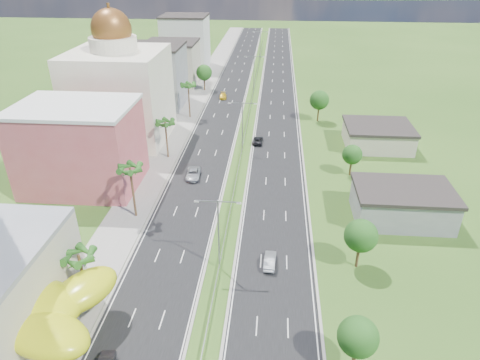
# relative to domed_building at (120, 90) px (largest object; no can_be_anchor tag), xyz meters

# --- Properties ---
(ground) EXTENTS (500.00, 500.00, 0.00)m
(ground) POSITION_rel_domed_building_xyz_m (28.00, -55.00, -11.35)
(ground) COLOR #2D5119
(ground) RESTS_ON ground
(road_left) EXTENTS (11.00, 260.00, 0.04)m
(road_left) POSITION_rel_domed_building_xyz_m (20.50, 35.00, -11.33)
(road_left) COLOR black
(road_left) RESTS_ON ground
(road_right) EXTENTS (11.00, 260.00, 0.04)m
(road_right) POSITION_rel_domed_building_xyz_m (35.50, 35.00, -11.33)
(road_right) COLOR black
(road_right) RESTS_ON ground
(sidewalk_left) EXTENTS (7.00, 260.00, 0.12)m
(sidewalk_left) POSITION_rel_domed_building_xyz_m (11.00, 35.00, -11.29)
(sidewalk_left) COLOR gray
(sidewalk_left) RESTS_ON ground
(median_guardrail) EXTENTS (0.10, 216.06, 0.76)m
(median_guardrail) POSITION_rel_domed_building_xyz_m (28.00, 16.99, -10.74)
(median_guardrail) COLOR gray
(median_guardrail) RESTS_ON ground
(streetlight_median_b) EXTENTS (6.04, 0.25, 11.00)m
(streetlight_median_b) POSITION_rel_domed_building_xyz_m (28.00, -45.00, -4.61)
(streetlight_median_b) COLOR gray
(streetlight_median_b) RESTS_ON ground
(streetlight_median_c) EXTENTS (6.04, 0.25, 11.00)m
(streetlight_median_c) POSITION_rel_domed_building_xyz_m (28.00, -5.00, -4.61)
(streetlight_median_c) COLOR gray
(streetlight_median_c) RESTS_ON ground
(streetlight_median_d) EXTENTS (6.04, 0.25, 11.00)m
(streetlight_median_d) POSITION_rel_domed_building_xyz_m (28.00, 40.00, -4.61)
(streetlight_median_d) COLOR gray
(streetlight_median_d) RESTS_ON ground
(streetlight_median_e) EXTENTS (6.04, 0.25, 11.00)m
(streetlight_median_e) POSITION_rel_domed_building_xyz_m (28.00, 85.00, -4.61)
(streetlight_median_e) COLOR gray
(streetlight_median_e) RESTS_ON ground
(lime_canopy) EXTENTS (18.00, 15.00, 7.40)m
(lime_canopy) POSITION_rel_domed_building_xyz_m (8.00, -59.00, -6.36)
(lime_canopy) COLOR #BDC413
(lime_canopy) RESTS_ON ground
(pink_shophouse) EXTENTS (20.00, 15.00, 15.00)m
(pink_shophouse) POSITION_rel_domed_building_xyz_m (0.00, -23.00, -3.85)
(pink_shophouse) COLOR #BD4D53
(pink_shophouse) RESTS_ON ground
(domed_building) EXTENTS (20.00, 20.00, 28.70)m
(domed_building) POSITION_rel_domed_building_xyz_m (0.00, 0.00, 0.00)
(domed_building) COLOR beige
(domed_building) RESTS_ON ground
(midrise_grey) EXTENTS (16.00, 15.00, 16.00)m
(midrise_grey) POSITION_rel_domed_building_xyz_m (1.00, 25.00, -3.35)
(midrise_grey) COLOR gray
(midrise_grey) RESTS_ON ground
(midrise_beige) EXTENTS (16.00, 15.00, 13.00)m
(midrise_beige) POSITION_rel_domed_building_xyz_m (1.00, 47.00, -4.85)
(midrise_beige) COLOR #BAAE99
(midrise_beige) RESTS_ON ground
(midrise_white) EXTENTS (16.00, 15.00, 18.00)m
(midrise_white) POSITION_rel_domed_building_xyz_m (1.00, 70.00, -2.35)
(midrise_white) COLOR silver
(midrise_white) RESTS_ON ground
(shed_near) EXTENTS (15.00, 10.00, 5.00)m
(shed_near) POSITION_rel_domed_building_xyz_m (56.00, -30.00, -8.85)
(shed_near) COLOR gray
(shed_near) RESTS_ON ground
(shed_far) EXTENTS (14.00, 12.00, 4.40)m
(shed_far) POSITION_rel_domed_building_xyz_m (58.00, -0.00, -9.15)
(shed_far) COLOR #BAAE99
(shed_far) RESTS_ON ground
(palm_tree_b) EXTENTS (3.60, 3.60, 8.10)m
(palm_tree_b) POSITION_rel_domed_building_xyz_m (12.50, -53.00, -4.29)
(palm_tree_b) COLOR #47301C
(palm_tree_b) RESTS_ON ground
(palm_tree_c) EXTENTS (3.60, 3.60, 9.60)m
(palm_tree_c) POSITION_rel_domed_building_xyz_m (12.50, -33.00, -2.85)
(palm_tree_c) COLOR #47301C
(palm_tree_c) RESTS_ON ground
(palm_tree_d) EXTENTS (3.60, 3.60, 8.60)m
(palm_tree_d) POSITION_rel_domed_building_xyz_m (12.50, -10.00, -3.81)
(palm_tree_d) COLOR #47301C
(palm_tree_d) RESTS_ON ground
(palm_tree_e) EXTENTS (3.60, 3.60, 9.40)m
(palm_tree_e) POSITION_rel_domed_building_xyz_m (12.50, 15.00, -3.05)
(palm_tree_e) COLOR #47301C
(palm_tree_e) RESTS_ON ground
(leafy_tree_lfar) EXTENTS (4.90, 4.90, 8.05)m
(leafy_tree_lfar) POSITION_rel_domed_building_xyz_m (12.50, 40.00, -5.78)
(leafy_tree_lfar) COLOR #47301C
(leafy_tree_lfar) RESTS_ON ground
(leafy_tree_ra) EXTENTS (4.20, 4.20, 6.90)m
(leafy_tree_ra) POSITION_rel_domed_building_xyz_m (44.00, -60.00, -6.58)
(leafy_tree_ra) COLOR #47301C
(leafy_tree_ra) RESTS_ON ground
(leafy_tree_rb) EXTENTS (4.55, 4.55, 7.47)m
(leafy_tree_rb) POSITION_rel_domed_building_xyz_m (47.00, -43.00, -6.18)
(leafy_tree_rb) COLOR #47301C
(leafy_tree_rb) RESTS_ON ground
(leafy_tree_rc) EXTENTS (3.85, 3.85, 6.33)m
(leafy_tree_rc) POSITION_rel_domed_building_xyz_m (50.00, -15.00, -6.98)
(leafy_tree_rc) COLOR #47301C
(leafy_tree_rc) RESTS_ON ground
(leafy_tree_rd) EXTENTS (4.90, 4.90, 8.05)m
(leafy_tree_rd) POSITION_rel_domed_building_xyz_m (46.00, 15.00, -5.78)
(leafy_tree_rd) COLOR #47301C
(leafy_tree_rd) RESTS_ON ground
(car_silver_mid_left) EXTENTS (2.90, 5.65, 1.53)m
(car_silver_mid_left) POSITION_rel_domed_building_xyz_m (19.53, -18.66, -10.55)
(car_silver_mid_left) COLOR #9C9FA3
(car_silver_mid_left) RESTS_ON road_left
(car_yellow_far_left) EXTENTS (2.38, 4.90, 1.37)m
(car_yellow_far_left) POSITION_rel_domed_building_xyz_m (19.27, 32.17, -10.63)
(car_yellow_far_left) COLOR gold
(car_yellow_far_left) RESTS_ON road_left
(car_silver_right) EXTENTS (1.76, 4.50, 1.46)m
(car_silver_right) POSITION_rel_domed_building_xyz_m (34.94, -43.72, -10.59)
(car_silver_right) COLOR #A1A4A9
(car_silver_right) RESTS_ON road_right
(car_dark_far_right) EXTENTS (2.48, 4.84, 1.31)m
(car_dark_far_right) POSITION_rel_domed_building_xyz_m (31.20, -0.73, -10.66)
(car_dark_far_right) COLOR black
(car_dark_far_right) RESTS_ON road_right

